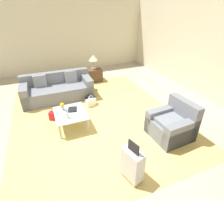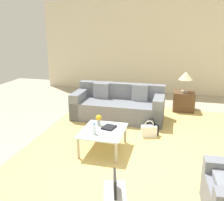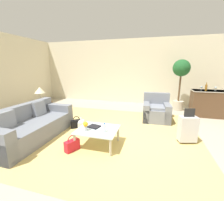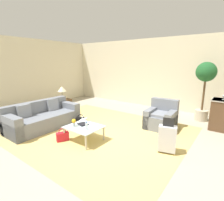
{
  "view_description": "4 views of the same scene",
  "coord_description": "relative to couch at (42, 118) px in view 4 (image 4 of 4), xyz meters",
  "views": [
    {
      "loc": [
        3.45,
        -0.95,
        2.8
      ],
      "look_at": [
        0.1,
        0.44,
        0.81
      ],
      "focal_mm": 28.0,
      "sensor_mm": 36.0,
      "label": 1
    },
    {
      "loc": [
        3.65,
        0.69,
        2.23
      ],
      "look_at": [
        -0.86,
        -0.45,
        0.84
      ],
      "focal_mm": 40.0,
      "sensor_mm": 36.0,
      "label": 2
    },
    {
      "loc": [
        0.77,
        -3.46,
        1.78
      ],
      "look_at": [
        -0.08,
        -0.42,
        1.07
      ],
      "focal_mm": 24.0,
      "sensor_mm": 36.0,
      "label": 3
    },
    {
      "loc": [
        2.8,
        -3.57,
        2.1
      ],
      "look_at": [
        -0.1,
        0.35,
        1.0
      ],
      "focal_mm": 28.0,
      "sensor_mm": 36.0,
      "label": 4
    }
  ],
  "objects": [
    {
      "name": "flower_vase",
      "position": [
        1.57,
        -0.05,
        0.23
      ],
      "size": [
        0.11,
        0.11,
        0.21
      ],
      "color": "#B2B7BC",
      "rests_on": "coffee_table"
    },
    {
      "name": "table_lamp",
      "position": [
        -1.01,
        1.6,
        0.65
      ],
      "size": [
        0.37,
        0.37,
        0.55
      ],
      "color": "#ADA899",
      "rests_on": "side_table"
    },
    {
      "name": "wine_glass_leftmost",
      "position": [
        4.63,
        3.2,
        0.76
      ],
      "size": [
        0.08,
        0.08,
        0.15
      ],
      "color": "silver",
      "rests_on": "bar_console"
    },
    {
      "name": "wall_left",
      "position": [
        -2.87,
        0.6,
        1.25
      ],
      "size": [
        0.12,
        8.0,
        3.1
      ],
      "primitive_type": "cube",
      "color": "beige",
      "rests_on": "ground"
    },
    {
      "name": "area_rug",
      "position": [
        1.59,
        0.8,
        -0.29
      ],
      "size": [
        5.2,
        4.4,
        0.01
      ],
      "primitive_type": "cube",
      "color": "tan",
      "rests_on": "ground"
    },
    {
      "name": "coffee_table_book",
      "position": [
        1.67,
        0.18,
        0.12
      ],
      "size": [
        0.3,
        0.27,
        0.03
      ],
      "primitive_type": "cube",
      "rotation": [
        0.0,
        0.0,
        -0.25
      ],
      "color": "black",
      "rests_on": "coffee_table"
    },
    {
      "name": "ground_plane",
      "position": [
        2.19,
        0.6,
        -0.3
      ],
      "size": [
        12.0,
        12.0,
        0.0
      ],
      "primitive_type": "plane",
      "color": "#A89E89"
    },
    {
      "name": "handbag_white",
      "position": [
        0.98,
        0.86,
        -0.17
      ],
      "size": [
        0.23,
        0.35,
        0.36
      ],
      "color": "white",
      "rests_on": "ground"
    },
    {
      "name": "suitcase_silver",
      "position": [
        3.79,
        0.8,
        0.06
      ],
      "size": [
        0.44,
        0.32,
        0.85
      ],
      "color": "#B7B7BC",
      "rests_on": "ground"
    },
    {
      "name": "couch",
      "position": [
        0.0,
        0.0,
        0.0
      ],
      "size": [
        0.97,
        2.23,
        0.84
      ],
      "color": "slate",
      "rests_on": "ground"
    },
    {
      "name": "potted_ficus",
      "position": [
        3.99,
        3.8,
        1.14
      ],
      "size": [
        0.67,
        0.67,
        2.08
      ],
      "color": "#BCB299",
      "rests_on": "ground"
    },
    {
      "name": "water_bottle",
      "position": [
        1.99,
        -0.0,
        0.2
      ],
      "size": [
        0.06,
        0.06,
        0.2
      ],
      "color": "silver",
      "rests_on": "coffee_table"
    },
    {
      "name": "wall_back",
      "position": [
        2.19,
        4.66,
        1.25
      ],
      "size": [
        10.24,
        0.12,
        3.1
      ],
      "primitive_type": "cube",
      "color": "beige",
      "rests_on": "ground"
    },
    {
      "name": "handbag_red",
      "position": [
        1.33,
        -0.26,
        -0.17
      ],
      "size": [
        0.26,
        0.35,
        0.36
      ],
      "color": "red",
      "rests_on": "ground"
    },
    {
      "name": "coffee_table",
      "position": [
        1.79,
        0.1,
        0.06
      ],
      "size": [
        0.9,
        0.78,
        0.4
      ],
      "color": "silver",
      "rests_on": "ground"
    },
    {
      "name": "armchair",
      "position": [
        3.09,
        2.27,
        0.01
      ],
      "size": [
        0.91,
        0.92,
        0.9
      ],
      "color": "slate",
      "rests_on": "ground"
    },
    {
      "name": "handbag_black",
      "position": [
        0.8,
        0.91,
        -0.17
      ],
      "size": [
        0.33,
        0.31,
        0.36
      ],
      "color": "black",
      "rests_on": "ground"
    },
    {
      "name": "side_table",
      "position": [
        -1.01,
        1.6,
        -0.04
      ],
      "size": [
        0.56,
        0.56,
        0.52
      ],
      "primitive_type": "cube",
      "color": "#513823",
      "rests_on": "ground"
    }
  ]
}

